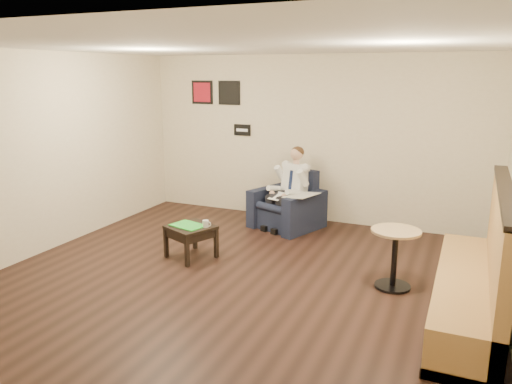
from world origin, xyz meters
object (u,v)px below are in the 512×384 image
at_px(side_table, 191,242).
at_px(armchair, 287,200).
at_px(green_folder, 188,225).
at_px(cafe_table, 394,259).
at_px(banquette, 471,255).
at_px(seated_man, 282,191).
at_px(smartphone, 202,224).
at_px(coffee_mug, 206,224).

bearing_deg(side_table, armchair, 68.20).
height_order(green_folder, cafe_table, cafe_table).
xyz_separation_m(green_folder, banquette, (3.57, -0.33, 0.23)).
xyz_separation_m(armchair, green_folder, (-0.77, -1.84, -0.00)).
xyz_separation_m(armchair, banquette, (2.80, -2.17, 0.23)).
bearing_deg(side_table, cafe_table, 2.13).
xyz_separation_m(seated_man, smartphone, (-0.58, -1.59, -0.18)).
xyz_separation_m(armchair, cafe_table, (1.99, -1.73, -0.10)).
height_order(side_table, cafe_table, cafe_table).
bearing_deg(smartphone, armchair, 102.87).
xyz_separation_m(seated_man, coffee_mug, (-0.48, -1.68, -0.13)).
xyz_separation_m(smartphone, banquette, (3.43, -0.47, 0.23)).
relative_size(armchair, banquette, 0.35).
height_order(side_table, banquette, banquette).
distance_m(green_folder, cafe_table, 2.76).
relative_size(armchair, green_folder, 2.11).
height_order(side_table, smartphone, smartphone).
height_order(green_folder, coffee_mug, coffee_mug).
bearing_deg(banquette, coffee_mug, 173.49).
distance_m(armchair, seated_man, 0.21).
bearing_deg(cafe_table, smartphone, 179.39).
height_order(seated_man, green_folder, seated_man).
distance_m(armchair, coffee_mug, 1.87).
relative_size(green_folder, smartphone, 3.21).
height_order(coffee_mug, banquette, banquette).
bearing_deg(seated_man, cafe_table, -18.08).
relative_size(smartphone, banquette, 0.05).
xyz_separation_m(side_table, cafe_table, (2.72, 0.10, 0.13)).
distance_m(seated_man, smartphone, 1.71).
relative_size(seated_man, green_folder, 2.79).
bearing_deg(seated_man, banquette, -15.41).
bearing_deg(armchair, green_folder, -92.17).
xyz_separation_m(banquette, cafe_table, (-0.81, 0.44, -0.33)).
bearing_deg(cafe_table, side_table, -177.87).
relative_size(coffee_mug, banquette, 0.04).
height_order(seated_man, side_table, seated_man).
bearing_deg(coffee_mug, banquette, -6.51).
xyz_separation_m(green_folder, cafe_table, (2.76, 0.11, -0.10)).
xyz_separation_m(smartphone, cafe_table, (2.61, -0.03, -0.10)).
distance_m(side_table, smartphone, 0.29).
bearing_deg(seated_man, green_folder, -92.31).
bearing_deg(armchair, banquette, -17.29).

